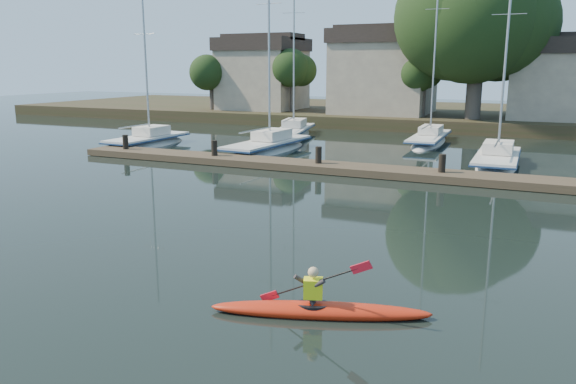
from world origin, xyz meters
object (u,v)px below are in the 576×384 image
at_px(sailboat_6, 429,146).
at_px(sailboat_5, 293,139).
at_px(kayak, 319,307).
at_px(sailboat_0, 148,149).
at_px(sailboat_1, 268,155).
at_px(sailboat_3, 496,170).
at_px(dock, 377,171).

bearing_deg(sailboat_6, sailboat_5, 179.97).
distance_m(kayak, sailboat_0, 27.38).
distance_m(sailboat_1, sailboat_5, 7.95).
bearing_deg(sailboat_5, sailboat_1, -89.52).
bearing_deg(sailboat_5, sailboat_6, -10.85).
xyz_separation_m(sailboat_1, sailboat_6, (8.28, 7.94, 0.03)).
bearing_deg(kayak, sailboat_5, 95.59).
bearing_deg(sailboat_1, sailboat_0, -169.73).
bearing_deg(sailboat_3, sailboat_6, 121.89).
xyz_separation_m(sailboat_0, sailboat_1, (8.28, 0.87, -0.00)).
bearing_deg(kayak, sailboat_1, 99.76).
xyz_separation_m(sailboat_0, sailboat_3, (21.40, 1.14, 0.01)).
xyz_separation_m(dock, sailboat_6, (0.19, 12.61, -0.38)).
height_order(sailboat_3, sailboat_6, sailboat_6).
bearing_deg(sailboat_5, sailboat_3, -38.70).
distance_m(sailboat_1, sailboat_3, 13.12).
bearing_deg(sailboat_0, sailboat_6, 28.85).
bearing_deg(sailboat_6, sailboat_0, -153.00).
xyz_separation_m(sailboat_0, sailboat_6, (16.56, 8.82, 0.03)).
height_order(sailboat_1, sailboat_5, sailboat_5).
bearing_deg(kayak, sailboat_3, 65.37).
xyz_separation_m(kayak, sailboat_1, (-11.07, 20.24, -0.38)).
relative_size(sailboat_3, sailboat_6, 0.89).
distance_m(dock, sailboat_6, 12.62).
bearing_deg(sailboat_1, kayak, -57.09).
xyz_separation_m(sailboat_0, sailboat_5, (6.58, 8.64, 0.01)).
xyz_separation_m(kayak, sailboat_3, (2.05, 20.51, -0.38)).
relative_size(dock, sailboat_5, 2.24).
height_order(kayak, sailboat_5, sailboat_5).
bearing_deg(dock, sailboat_1, 149.99).
bearing_deg(kayak, sailboat_6, 76.74).
height_order(sailboat_0, sailboat_6, sailboat_6).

